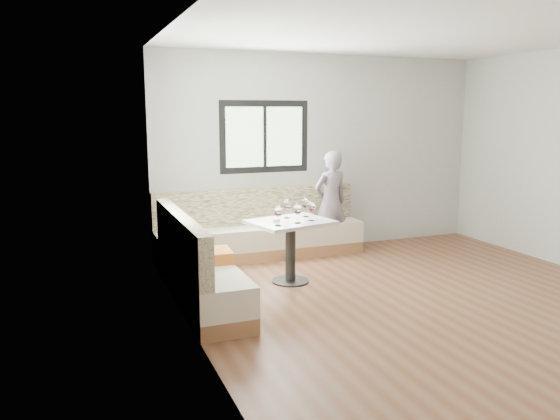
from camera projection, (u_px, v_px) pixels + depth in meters
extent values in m
cube|color=brown|center=(421.00, 299.00, 5.90)|extent=(5.00, 5.00, 0.01)
cube|color=white|center=(434.00, 29.00, 5.40)|extent=(5.00, 5.00, 0.01)
cube|color=#B7B7B2|center=(323.00, 153.00, 7.94)|extent=(5.00, 0.01, 2.80)
cube|color=#B7B7B2|center=(189.00, 181.00, 4.75)|extent=(0.01, 5.00, 2.80)
cube|color=black|center=(265.00, 137.00, 7.57)|extent=(1.30, 0.02, 1.00)
cube|color=black|center=(170.00, 146.00, 5.54)|extent=(0.02, 1.30, 1.00)
cube|color=#99633D|center=(262.00, 252.00, 7.55)|extent=(2.90, 0.55, 0.16)
cube|color=beige|center=(261.00, 236.00, 7.51)|extent=(2.90, 0.55, 0.29)
cube|color=beige|center=(256.00, 206.00, 7.63)|extent=(2.90, 0.14, 0.50)
cube|color=#99633D|center=(202.00, 293.00, 5.84)|extent=(0.55, 2.25, 0.16)
cube|color=beige|center=(201.00, 273.00, 5.80)|extent=(0.55, 2.25, 0.29)
cube|color=beige|center=(181.00, 238.00, 5.66)|extent=(0.14, 2.25, 0.50)
cube|color=gold|center=(212.00, 256.00, 5.69)|extent=(0.44, 0.44, 0.12)
cylinder|color=black|center=(290.00, 281.00, 6.49)|extent=(0.44, 0.44, 0.02)
cylinder|color=black|center=(290.00, 253.00, 6.43)|extent=(0.12, 0.12, 0.70)
cube|color=silver|center=(291.00, 222.00, 6.36)|extent=(1.03, 0.87, 0.04)
imported|color=slate|center=(331.00, 202.00, 7.73)|extent=(0.58, 0.43, 1.46)
cylinder|color=white|center=(276.00, 220.00, 6.29)|extent=(0.09, 0.09, 0.04)
sphere|color=black|center=(277.00, 219.00, 6.30)|extent=(0.02, 0.02, 0.02)
sphere|color=black|center=(275.00, 219.00, 6.29)|extent=(0.02, 0.02, 0.02)
sphere|color=black|center=(277.00, 220.00, 6.27)|extent=(0.02, 0.02, 0.02)
cylinder|color=white|center=(278.00, 225.00, 6.07)|extent=(0.07, 0.07, 0.01)
cylinder|color=white|center=(278.00, 221.00, 6.06)|extent=(0.01, 0.01, 0.10)
ellipsoid|color=white|center=(278.00, 211.00, 6.04)|extent=(0.10, 0.10, 0.12)
cylinder|color=#520811|center=(278.00, 214.00, 6.05)|extent=(0.07, 0.07, 0.03)
cylinder|color=white|center=(298.00, 223.00, 6.20)|extent=(0.07, 0.07, 0.01)
cylinder|color=white|center=(298.00, 219.00, 6.19)|extent=(0.01, 0.01, 0.10)
ellipsoid|color=white|center=(298.00, 209.00, 6.17)|extent=(0.10, 0.10, 0.12)
cylinder|color=#520811|center=(298.00, 212.00, 6.18)|extent=(0.07, 0.07, 0.03)
cylinder|color=white|center=(311.00, 221.00, 6.34)|extent=(0.07, 0.07, 0.01)
cylinder|color=white|center=(311.00, 216.00, 6.33)|extent=(0.01, 0.01, 0.10)
ellipsoid|color=white|center=(312.00, 207.00, 6.31)|extent=(0.10, 0.10, 0.12)
cylinder|color=#520811|center=(311.00, 209.00, 6.32)|extent=(0.07, 0.07, 0.03)
cylinder|color=white|center=(287.00, 218.00, 6.50)|extent=(0.07, 0.07, 0.01)
cylinder|color=white|center=(287.00, 214.00, 6.49)|extent=(0.01, 0.01, 0.10)
ellipsoid|color=white|center=(287.00, 205.00, 6.47)|extent=(0.10, 0.10, 0.12)
cylinder|color=#520811|center=(287.00, 207.00, 6.48)|extent=(0.07, 0.07, 0.03)
cylinder|color=white|center=(306.00, 216.00, 6.59)|extent=(0.07, 0.07, 0.01)
cylinder|color=white|center=(306.00, 212.00, 6.58)|extent=(0.01, 0.01, 0.10)
ellipsoid|color=white|center=(306.00, 203.00, 6.56)|extent=(0.10, 0.10, 0.12)
cylinder|color=#520811|center=(306.00, 206.00, 6.56)|extent=(0.07, 0.07, 0.03)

